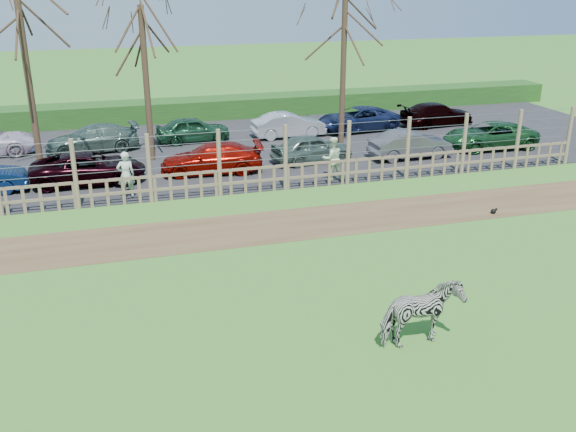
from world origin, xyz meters
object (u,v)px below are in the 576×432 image
object	(u,v)px
visitor_b	(332,159)
car_6	(490,135)
car_2	(89,168)
car_9	(92,139)
car_4	(312,148)
car_13	(437,114)
car_12	(357,119)
crow	(494,211)
car_5	(410,145)
tree_left	(22,32)
car_10	(193,129)
car_11	(289,125)
tree_mid	(144,46)
visitor_a	(126,175)
zebra	(421,314)
tree_right	(344,31)

from	to	relation	value
visitor_b	car_6	world-z (taller)	visitor_b
car_2	car_9	distance (m)	4.82
visitor_b	car_4	world-z (taller)	visitor_b
car_6	car_13	xyz separation A→B (m)	(-0.05, 4.99, 0.00)
car_9	car_12	size ratio (longest dim) A/B	0.96
crow	car_5	distance (m)	7.15
car_4	visitor_b	bearing A→B (deg)	171.60
tree_left	car_2	size ratio (longest dim) A/B	1.82
car_10	car_12	bearing A→B (deg)	-95.23
car_11	car_12	distance (m)	3.80
tree_mid	car_10	bearing A→B (deg)	51.03
visitor_a	visitor_b	world-z (taller)	same
car_12	car_11	bearing A→B (deg)	-91.12
tree_left	crow	size ratio (longest dim) A/B	32.76
car_11	car_5	bearing A→B (deg)	-144.54
car_2	car_13	world-z (taller)	same
crow	car_13	bearing A→B (deg)	69.92
car_5	car_11	world-z (taller)	same
tree_mid	car_13	size ratio (longest dim) A/B	1.65
crow	car_13	distance (m)	13.43
crow	car_9	world-z (taller)	car_9
car_2	car_13	xyz separation A→B (m)	(17.84, 5.30, 0.00)
visitor_b	zebra	bearing A→B (deg)	77.57
tree_right	car_11	distance (m)	5.39
visitor_b	car_9	world-z (taller)	visitor_b
crow	car_2	size ratio (longest dim) A/B	0.06
visitor_b	car_4	bearing A→B (deg)	-92.68
car_2	car_6	distance (m)	17.89
crow	car_11	world-z (taller)	car_11
car_2	crow	bearing A→B (deg)	-117.27
car_5	car_13	distance (m)	6.95
car_4	car_6	xyz separation A→B (m)	(8.67, -0.10, 0.00)
car_5	car_10	bearing A→B (deg)	56.31
tree_right	car_4	xyz separation A→B (m)	(-2.39, -2.76, -4.60)
car_11	car_13	world-z (taller)	same
car_5	car_13	size ratio (longest dim) A/B	0.88
visitor_a	car_6	size ratio (longest dim) A/B	0.40
tree_left	tree_mid	distance (m)	4.67
tree_mid	car_11	xyz separation A→B (m)	(6.91, 2.36, -4.23)
crow	car_5	world-z (taller)	car_5
car_9	car_12	world-z (taller)	same
car_2	car_11	distance (m)	10.78
car_4	car_9	xyz separation A→B (m)	(-9.07, 4.41, 0.00)
tree_right	visitor_b	size ratio (longest dim) A/B	4.26
visitor_a	car_6	bearing A→B (deg)	-176.41
car_4	car_5	world-z (taller)	same
zebra	car_13	size ratio (longest dim) A/B	0.43
tree_right	car_4	bearing A→B (deg)	-130.92
tree_right	car_11	xyz separation A→B (m)	(-2.09, 1.86, -4.60)
zebra	car_11	distance (m)	19.26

